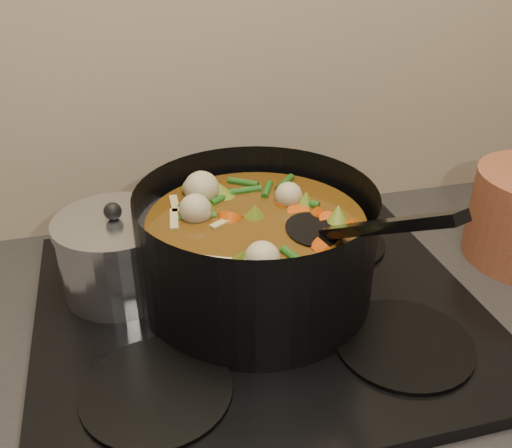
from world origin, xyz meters
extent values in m
cube|color=black|center=(0.00, 1.93, 0.89)|extent=(2.64, 0.64, 0.05)
cube|color=black|center=(0.00, 1.93, 0.92)|extent=(0.62, 0.54, 0.02)
cylinder|color=black|center=(-0.16, 1.80, 0.93)|extent=(0.18, 0.18, 0.01)
cylinder|color=black|center=(0.16, 1.80, 0.93)|extent=(0.18, 0.18, 0.01)
cylinder|color=black|center=(-0.16, 2.06, 0.93)|extent=(0.18, 0.18, 0.01)
cylinder|color=black|center=(0.16, 2.06, 0.93)|extent=(0.18, 0.18, 0.01)
cylinder|color=black|center=(0.00, 1.96, 1.01)|extent=(0.37, 0.37, 0.17)
cylinder|color=black|center=(0.00, 1.96, 0.94)|extent=(0.33, 0.33, 0.01)
cylinder|color=#55370E|center=(0.00, 1.96, 1.00)|extent=(0.30, 0.30, 0.12)
cylinder|color=#D14409|center=(0.05, 1.96, 1.05)|extent=(0.03, 0.04, 0.03)
cylinder|color=#D14409|center=(0.05, 2.02, 1.05)|extent=(0.05, 0.04, 0.03)
cylinder|color=#D14409|center=(-0.02, 2.07, 1.05)|extent=(0.05, 0.05, 0.03)
cylinder|color=#D14409|center=(-0.05, 1.99, 1.05)|extent=(0.04, 0.04, 0.03)
cylinder|color=#D14409|center=(-0.08, 1.92, 1.05)|extent=(0.04, 0.04, 0.03)
cylinder|color=#D14409|center=(-0.01, 1.92, 1.05)|extent=(0.05, 0.05, 0.03)
cylinder|color=#D14409|center=(0.05, 1.90, 1.05)|extent=(0.04, 0.04, 0.03)
cylinder|color=#D14409|center=(0.12, 1.96, 1.05)|extent=(0.04, 0.04, 0.03)
cylinder|color=#D14409|center=(0.04, 2.01, 1.05)|extent=(0.05, 0.05, 0.03)
cylinder|color=#D14409|center=(-0.02, 2.05, 1.05)|extent=(0.04, 0.05, 0.03)
cylinder|color=#D14409|center=(-0.04, 1.98, 1.05)|extent=(0.04, 0.03, 0.03)
cylinder|color=#D14409|center=(-0.07, 1.93, 1.05)|extent=(0.04, 0.05, 0.03)
sphere|color=tan|center=(0.07, 1.96, 1.07)|extent=(0.05, 0.05, 0.05)
sphere|color=tan|center=(-0.02, 2.02, 1.07)|extent=(0.05, 0.05, 0.05)
sphere|color=tan|center=(-0.05, 1.91, 1.07)|extent=(0.05, 0.05, 0.05)
sphere|color=tan|center=(0.07, 1.93, 1.07)|extent=(0.05, 0.05, 0.05)
cone|color=olive|center=(-0.07, 1.90, 1.06)|extent=(0.05, 0.04, 0.04)
cone|color=olive|center=(0.04, 1.87, 1.06)|extent=(0.05, 0.04, 0.04)
cone|color=olive|center=(0.10, 1.96, 1.06)|extent=(0.05, 0.04, 0.04)
cone|color=olive|center=(0.03, 2.05, 1.06)|extent=(0.05, 0.04, 0.04)
cone|color=olive|center=(-0.08, 2.01, 1.06)|extent=(0.05, 0.04, 0.04)
cone|color=olive|center=(-0.07, 1.90, 1.06)|extent=(0.05, 0.04, 0.04)
cone|color=olive|center=(0.04, 1.87, 1.06)|extent=(0.05, 0.04, 0.04)
cylinder|color=#205D1B|center=(0.04, 2.00, 1.06)|extent=(0.01, 0.04, 0.01)
cylinder|color=#205D1B|center=(-0.01, 2.07, 1.06)|extent=(0.04, 0.04, 0.01)
cylinder|color=#205D1B|center=(-0.07, 2.01, 1.06)|extent=(0.05, 0.02, 0.01)
cylinder|color=#205D1B|center=(-0.07, 1.94, 1.06)|extent=(0.03, 0.04, 0.01)
cylinder|color=#205D1B|center=(-0.02, 1.91, 1.06)|extent=(0.03, 0.04, 0.01)
cylinder|color=#205D1B|center=(0.05, 1.85, 1.06)|extent=(0.05, 0.02, 0.01)
cylinder|color=#205D1B|center=(0.09, 1.93, 1.06)|extent=(0.04, 0.04, 0.01)
cylinder|color=#205D1B|center=(0.06, 2.00, 1.06)|extent=(0.01, 0.04, 0.01)
cylinder|color=#205D1B|center=(0.01, 2.01, 1.06)|extent=(0.04, 0.04, 0.01)
cylinder|color=#205D1B|center=(-0.07, 2.05, 1.06)|extent=(0.05, 0.02, 0.01)
cylinder|color=#205D1B|center=(-0.09, 1.96, 1.06)|extent=(0.03, 0.04, 0.01)
cylinder|color=#205D1B|center=(-0.05, 1.91, 1.06)|extent=(0.03, 0.04, 0.01)
cylinder|color=#205D1B|center=(0.01, 1.91, 1.06)|extent=(0.05, 0.02, 0.01)
cube|color=tan|center=(-0.08, 1.95, 1.06)|extent=(0.05, 0.01, 0.00)
cube|color=tan|center=(0.02, 1.88, 1.06)|extent=(0.02, 0.05, 0.00)
cube|color=tan|center=(0.08, 1.98, 1.06)|extent=(0.05, 0.03, 0.00)
cube|color=tan|center=(-0.02, 2.04, 1.06)|extent=(0.04, 0.04, 0.00)
cube|color=tan|center=(-0.07, 1.93, 1.06)|extent=(0.03, 0.05, 0.00)
ellipsoid|color=black|center=(0.07, 1.91, 1.06)|extent=(0.08, 0.10, 0.01)
cube|color=black|center=(0.11, 1.80, 1.11)|extent=(0.09, 0.19, 0.12)
cylinder|color=silver|center=(-0.19, 2.02, 0.98)|extent=(0.17, 0.17, 0.10)
cylinder|color=silver|center=(-0.19, 2.02, 1.04)|extent=(0.17, 0.17, 0.01)
sphere|color=black|center=(-0.19, 2.02, 1.06)|extent=(0.03, 0.03, 0.03)
camera|label=1|loc=(-0.17, 1.30, 1.43)|focal=40.00mm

